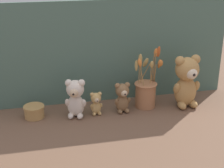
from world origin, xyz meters
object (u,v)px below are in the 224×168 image
at_px(flower_vase, 146,90).
at_px(teddy_bear_tiny, 96,103).
at_px(decorative_tin_tall, 34,111).
at_px(teddy_bear_large, 187,80).
at_px(teddy_bear_small, 122,97).
at_px(teddy_bear_medium, 75,98).

bearing_deg(flower_vase, teddy_bear_tiny, -172.81).
bearing_deg(decorative_tin_tall, teddy_bear_large, -2.94).
bearing_deg(teddy_bear_small, teddy_bear_tiny, 179.37).
relative_size(teddy_bear_small, teddy_bear_tiny, 1.33).
distance_m(teddy_bear_tiny, flower_vase, 0.28).
height_order(teddy_bear_medium, teddy_bear_small, teddy_bear_medium).
bearing_deg(decorative_tin_tall, teddy_bear_tiny, -6.30).
bearing_deg(teddy_bear_medium, teddy_bear_tiny, 2.25).
distance_m(teddy_bear_large, teddy_bear_medium, 0.60).
height_order(teddy_bear_tiny, decorative_tin_tall, teddy_bear_tiny).
xyz_separation_m(teddy_bear_medium, decorative_tin_tall, (-0.21, 0.04, -0.07)).
bearing_deg(teddy_bear_tiny, decorative_tin_tall, 173.70).
relative_size(teddy_bear_large, teddy_bear_tiny, 2.34).
distance_m(teddy_bear_small, decorative_tin_tall, 0.46).
xyz_separation_m(teddy_bear_large, teddy_bear_tiny, (-0.49, 0.01, -0.09)).
xyz_separation_m(teddy_bear_large, teddy_bear_small, (-0.35, 0.00, -0.06)).
relative_size(teddy_bear_medium, teddy_bear_tiny, 1.66).
relative_size(teddy_bear_large, teddy_bear_small, 1.76).
height_order(teddy_bear_small, teddy_bear_tiny, teddy_bear_small).
distance_m(teddy_bear_large, teddy_bear_small, 0.36).
height_order(teddy_bear_tiny, flower_vase, flower_vase).
distance_m(teddy_bear_large, decorative_tin_tall, 0.81).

